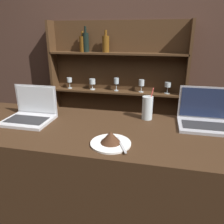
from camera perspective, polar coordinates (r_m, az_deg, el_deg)
bar_counter at (r=1.63m, az=-4.33°, el=-21.48°), size 2.05×0.66×1.06m
back_wall at (r=2.61m, az=4.30°, el=14.21°), size 7.00×0.06×2.70m
back_shelf at (r=2.63m, az=1.07°, el=4.69°), size 1.58×0.18×1.74m
laptop_near at (r=1.54m, az=-20.48°, el=-0.33°), size 0.30×0.25×0.22m
laptop_far at (r=1.47m, az=23.01°, el=-1.43°), size 0.31×0.24×0.23m
cake_plate at (r=1.13m, az=-0.33°, el=-7.21°), size 0.21×0.21×0.07m
water_glass at (r=1.46m, az=9.22°, el=1.09°), size 0.07×0.07×0.22m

